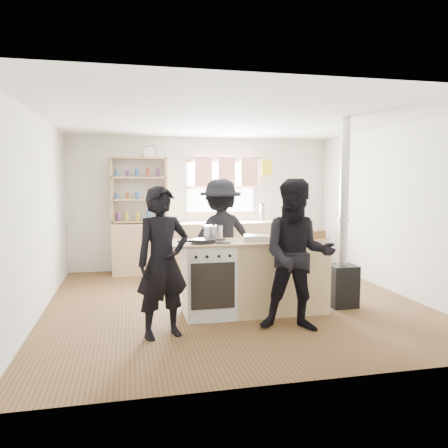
{
  "coord_description": "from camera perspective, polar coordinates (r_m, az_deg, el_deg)",
  "views": [
    {
      "loc": [
        -1.4,
        -5.78,
        1.67
      ],
      "look_at": [
        -0.15,
        -0.1,
        1.1
      ],
      "focal_mm": 35.0,
      "sensor_mm": 36.0,
      "label": 1
    }
  ],
  "objects": [
    {
      "name": "ground",
      "position": [
        6.18,
        1.19,
        -10.13
      ],
      "size": [
        5.0,
        5.0,
        0.01
      ],
      "primitive_type": "cube",
      "color": "brown",
      "rests_on": "ground"
    },
    {
      "name": "back_counter",
      "position": [
        8.21,
        -2.45,
        -2.94
      ],
      "size": [
        3.4,
        0.55,
        0.9
      ],
      "primitive_type": "cube",
      "color": "tan",
      "rests_on": "ground"
    },
    {
      "name": "shelving_unit",
      "position": [
        8.12,
        -11.02,
        4.4
      ],
      "size": [
        1.0,
        0.28,
        1.2
      ],
      "color": "tan",
      "rests_on": "back_counter"
    },
    {
      "name": "thermos",
      "position": [
        8.41,
        5.03,
        1.43
      ],
      "size": [
        0.1,
        0.1,
        0.32
      ],
      "primitive_type": "cylinder",
      "color": "silver",
      "rests_on": "back_counter"
    },
    {
      "name": "cooking_island",
      "position": [
        5.59,
        3.99,
        -6.86
      ],
      "size": [
        1.97,
        0.64,
        0.93
      ],
      "color": "silver",
      "rests_on": "ground"
    },
    {
      "name": "skillet_greens",
      "position": [
        5.26,
        -2.64,
        -2.19
      ],
      "size": [
        0.3,
        0.3,
        0.05
      ],
      "color": "black",
      "rests_on": "cooking_island"
    },
    {
      "name": "roast_tray",
      "position": [
        5.48,
        4.53,
        -1.78
      ],
      "size": [
        0.42,
        0.35,
        0.07
      ],
      "color": "silver",
      "rests_on": "cooking_island"
    },
    {
      "name": "stockpot_stove",
      "position": [
        5.59,
        -1.42,
        -1.09
      ],
      "size": [
        0.25,
        0.25,
        0.2
      ],
      "color": "#BABABD",
      "rests_on": "cooking_island"
    },
    {
      "name": "stockpot_counter",
      "position": [
        5.73,
        8.29,
        -0.98
      ],
      "size": [
        0.27,
        0.27,
        0.2
      ],
      "color": "silver",
      "rests_on": "cooking_island"
    },
    {
      "name": "bread_board",
      "position": [
        5.66,
        12.02,
        -1.52
      ],
      "size": [
        0.34,
        0.3,
        0.12
      ],
      "color": "tan",
      "rests_on": "cooking_island"
    },
    {
      "name": "flue_heater",
      "position": [
        6.03,
        15.22,
        -4.41
      ],
      "size": [
        0.35,
        0.35,
        2.5
      ],
      "color": "black",
      "rests_on": "ground"
    },
    {
      "name": "person_near_left",
      "position": [
        4.71,
        -8.01,
        -4.99
      ],
      "size": [
        0.68,
        0.55,
        1.62
      ],
      "primitive_type": "imported",
      "rotation": [
        0.0,
        0.0,
        0.31
      ],
      "color": "black",
      "rests_on": "ground"
    },
    {
      "name": "person_near_right",
      "position": [
        4.92,
        9.57,
        -4.07
      ],
      "size": [
        0.99,
        0.87,
        1.7
      ],
      "primitive_type": "imported",
      "rotation": [
        0.0,
        0.0,
        -0.32
      ],
      "color": "black",
      "rests_on": "ground"
    },
    {
      "name": "person_far",
      "position": [
        6.38,
        -0.45,
        -1.77
      ],
      "size": [
        1.2,
        0.82,
        1.7
      ],
      "primitive_type": "imported",
      "rotation": [
        0.0,
        0.0,
        3.33
      ],
      "color": "black",
      "rests_on": "ground"
    }
  ]
}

